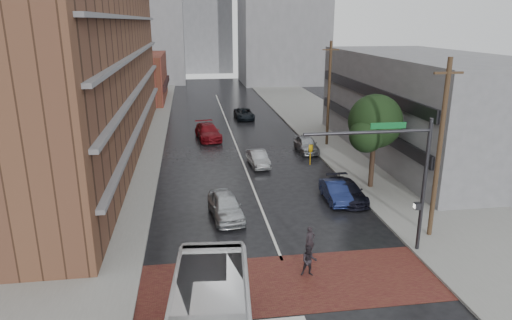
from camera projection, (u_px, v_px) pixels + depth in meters
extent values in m
plane|color=black|center=(293.00, 288.00, 20.90)|extent=(160.00, 160.00, 0.00)
cube|color=brown|center=(291.00, 282.00, 21.37)|extent=(14.00, 5.00, 0.02)
cube|color=gray|center=(115.00, 150.00, 42.95)|extent=(9.00, 90.00, 0.15)
cube|color=gray|center=(349.00, 141.00, 46.13)|extent=(9.00, 90.00, 0.15)
cube|color=brown|center=(138.00, 78.00, 69.33)|extent=(8.00, 16.00, 7.00)
cube|color=gray|center=(425.00, 105.00, 40.79)|extent=(11.00, 26.00, 9.00)
cube|color=gray|center=(205.00, 20.00, 107.31)|extent=(12.00, 10.00, 24.00)
cylinder|color=#332319|center=(372.00, 162.00, 32.85)|extent=(0.36, 0.36, 4.00)
sphere|color=black|center=(375.00, 121.00, 31.97)|extent=(3.80, 3.80, 3.80)
sphere|color=black|center=(366.00, 135.00, 31.32)|extent=(2.40, 2.40, 2.40)
sphere|color=black|center=(381.00, 127.00, 33.01)|extent=(2.60, 2.60, 2.60)
cylinder|color=#2D2D33|center=(424.00, 188.00, 23.22)|extent=(0.20, 0.20, 7.20)
cylinder|color=#2D2D33|center=(368.00, 132.00, 21.90)|extent=(6.40, 0.16, 0.16)
imported|color=gold|center=(311.00, 155.00, 21.81)|extent=(0.20, 0.16, 1.00)
cube|color=#0C5926|center=(388.00, 126.00, 21.96)|extent=(1.80, 0.05, 0.30)
cube|color=#2D2D33|center=(417.00, 206.00, 23.48)|extent=(0.30, 0.30, 0.35)
cylinder|color=#473321|center=(439.00, 152.00, 24.44)|extent=(0.26, 0.26, 10.00)
cube|color=#473321|center=(449.00, 73.00, 23.21)|extent=(1.60, 0.12, 0.12)
cylinder|color=#473321|center=(329.00, 95.00, 43.37)|extent=(0.26, 0.26, 10.00)
cube|color=#473321|center=(331.00, 50.00, 42.14)|extent=(1.60, 0.12, 0.12)
imported|color=black|center=(310.00, 241.00, 23.73)|extent=(0.64, 0.51, 1.55)
imported|color=black|center=(309.00, 261.00, 21.72)|extent=(0.85, 0.71, 1.56)
imported|color=#B5BABE|center=(226.00, 206.00, 28.20)|extent=(2.33, 4.72, 1.55)
imported|color=#93969A|center=(258.00, 159.00, 38.35)|extent=(1.64, 4.01, 1.29)
imported|color=maroon|center=(208.00, 132.00, 47.07)|extent=(2.90, 5.64, 1.56)
imported|color=black|center=(244.00, 114.00, 56.82)|extent=(2.33, 4.79, 1.31)
imported|color=#151F4A|center=(336.00, 192.00, 30.89)|extent=(1.50, 4.01, 1.31)
imported|color=black|center=(347.00, 191.00, 31.00)|extent=(2.00, 4.54, 1.30)
imported|color=#A3A6AA|center=(306.00, 144.00, 42.54)|extent=(1.77, 4.34, 1.47)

